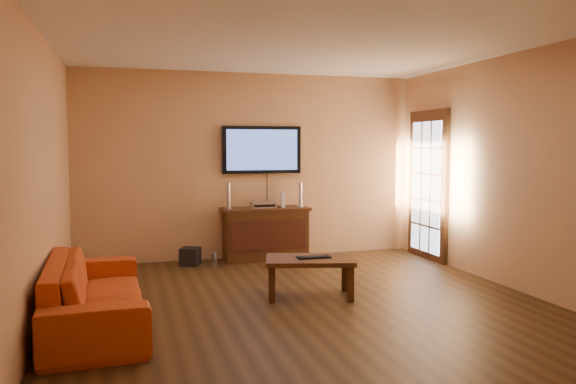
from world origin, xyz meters
name	(u,v)px	position (x,y,z in m)	size (l,w,h in m)	color
ground_plane	(302,301)	(0.00, 0.00, 0.00)	(5.00, 5.00, 0.00)	black
room_walls	(286,142)	(0.00, 0.62, 1.69)	(5.00, 5.00, 5.00)	tan
french_door	(428,187)	(2.46, 1.70, 1.05)	(0.07, 1.02, 2.22)	#32190B
media_console	(265,234)	(0.16, 2.25, 0.38)	(1.26, 0.48, 0.76)	#32190B
television	(262,150)	(0.16, 2.45, 1.59)	(1.17, 0.08, 0.69)	black
coffee_table	(310,263)	(0.14, 0.16, 0.37)	(1.06, 0.79, 0.43)	#32190B
sofa	(95,281)	(-2.05, -0.24, 0.42)	(2.13, 0.62, 0.83)	#B53D14
speaker_left	(228,197)	(-0.38, 2.26, 0.93)	(0.10, 0.10, 0.37)	silver
speaker_right	(300,196)	(0.68, 2.23, 0.92)	(0.10, 0.10, 0.35)	silver
av_receiver	(263,205)	(0.13, 2.26, 0.80)	(0.35, 0.25, 0.08)	silver
game_console	(283,199)	(0.42, 2.27, 0.87)	(0.05, 0.17, 0.23)	white
subwoofer	(190,256)	(-0.93, 2.16, 0.12)	(0.24, 0.24, 0.24)	black
bottle	(214,260)	(-0.64, 1.90, 0.10)	(0.08, 0.08, 0.22)	white
keyboard	(313,257)	(0.18, 0.15, 0.44)	(0.37, 0.15, 0.02)	black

